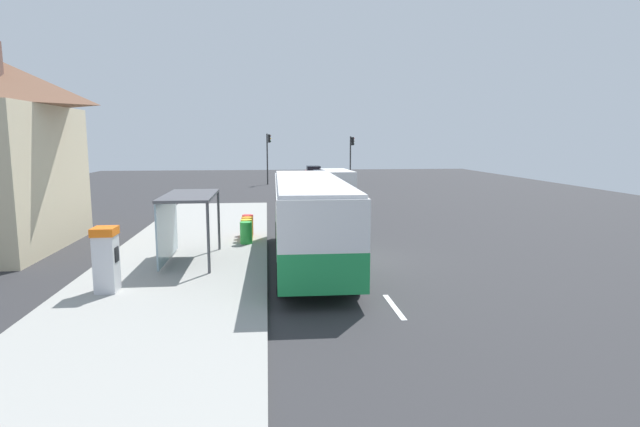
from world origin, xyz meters
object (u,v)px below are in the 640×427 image
recycling_bin_yellow (247,230)px  recycling_bin_green (246,233)px  bus (309,216)px  sedan_near (321,177)px  bus_shelter (181,210)px  sedan_far (313,172)px  traffic_light_far_side (268,151)px  ticket_machine (106,259)px  recycling_bin_orange (247,227)px  white_van (337,182)px  recycling_bin_red (248,225)px  traffic_light_near_side (351,153)px

recycling_bin_yellow → recycling_bin_green: bearing=-90.0°
bus → recycling_bin_yellow: (-2.49, 4.00, -1.19)m
sedan_near → recycling_bin_green: (-6.50, -30.32, -0.14)m
recycling_bin_green → bus_shelter: bearing=-126.4°
sedan_far → traffic_light_far_side: 9.70m
ticket_machine → recycling_bin_orange: bearing=64.7°
white_van → ticket_machine: bearing=-113.0°
recycling_bin_red → traffic_light_far_side: bearing=87.9°
recycling_bin_red → bus_shelter: 5.74m
recycling_bin_yellow → recycling_bin_orange: (0.00, 0.70, 0.00)m
white_van → bus_shelter: bus_shelter is taller
ticket_machine → sedan_far: bearing=77.3°
bus → recycling_bin_red: (-2.49, 5.40, -1.19)m
recycling_bin_red → traffic_light_near_side: traffic_light_near_side is taller
bus → recycling_bin_green: bearing=127.0°
sedan_far → traffic_light_far_side: traffic_light_far_side is taller
traffic_light_far_side → recycling_bin_orange: bearing=-92.1°
sedan_far → ticket_machine: (-10.33, -45.79, 0.38)m
bus → traffic_light_far_side: size_ratio=2.10×
ticket_machine → recycling_bin_orange: (3.83, 8.11, -0.52)m
sedan_near → bus_shelter: bearing=-104.6°
sedan_far → recycling_bin_green: 39.62m
white_van → recycling_bin_orange: 17.27m
recycling_bin_green → recycling_bin_red: bearing=90.0°
bus → recycling_bin_green: size_ratio=11.62×
bus → ticket_machine: bearing=-151.7°
recycling_bin_orange → traffic_light_far_side: traffic_light_far_side is taller
sedan_far → traffic_light_near_side: traffic_light_near_side is taller
recycling_bin_red → traffic_light_near_side: size_ratio=0.19×
recycling_bin_yellow → white_van: bearing=69.1°
sedan_far → bus_shelter: bus_shelter is taller
white_van → sedan_far: size_ratio=1.19×
sedan_near → ticket_machine: size_ratio=2.32×
bus_shelter → white_van: bearing=67.1°
bus → recycling_bin_orange: bus is taller
sedan_near → recycling_bin_green: size_ratio=4.73×
sedan_near → sedan_far: (0.00, 8.76, 0.00)m
recycling_bin_green → traffic_light_near_side: size_ratio=0.19×
traffic_light_far_side → traffic_light_near_side: bearing=-5.3°
white_van → sedan_near: white_van is taller
recycling_bin_yellow → recycling_bin_red: same height
sedan_far → traffic_light_far_side: size_ratio=0.84×
bus → recycling_bin_green: 4.30m
recycling_bin_yellow → recycling_bin_orange: 0.70m
white_van → traffic_light_far_side: 15.19m
white_van → ticket_machine: (-10.23, -24.13, -0.17)m
white_van → sedan_far: (0.10, 21.66, -0.55)m
traffic_light_far_side → recycling_bin_red: bearing=-92.1°
white_van → sedan_near: bearing=89.6°
sedan_far → recycling_bin_yellow: sedan_far is taller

